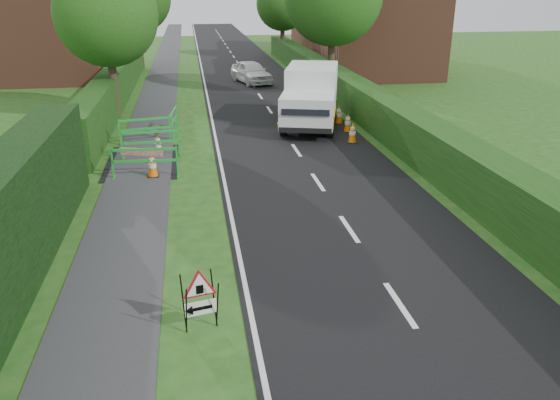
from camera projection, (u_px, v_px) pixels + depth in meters
ground at (279, 351)px, 9.14m from camera, size 120.00×120.00×0.00m
road_surface at (239, 64)px, 41.61m from camera, size 6.00×90.00×0.02m
footpath at (165, 66)px, 40.79m from camera, size 2.00×90.00×0.02m
hedge_west_far at (118, 101)px, 28.57m from camera, size 1.00×24.00×1.80m
hedge_east at (364, 119)px, 24.79m from camera, size 1.20×50.00×1.50m
house_west at (45, 32)px, 34.09m from camera, size 7.50×7.40×7.88m
house_east_a at (378, 30)px, 35.39m from camera, size 7.50×7.40×7.88m
house_east_b at (337, 18)px, 48.38m from camera, size 7.50×7.40×7.88m
tree_nw at (106, 15)px, 23.31m from camera, size 4.40×4.40×6.70m
tree_fe at (283, 4)px, 43.39m from camera, size 4.20×4.20×6.33m
triangle_sign at (198, 296)px, 9.42m from camera, size 0.82×0.82×1.01m
works_van at (311, 95)px, 23.20m from camera, size 3.49×5.71×2.45m
traffic_cone_0 at (352, 133)px, 20.94m from camera, size 0.38×0.38×0.79m
traffic_cone_1 at (348, 123)px, 22.49m from camera, size 0.38×0.38×0.79m
traffic_cone_2 at (339, 115)px, 23.84m from camera, size 0.38×0.38×0.79m
traffic_cone_3 at (152, 165)px, 17.23m from camera, size 0.38×0.38×0.79m
traffic_cone_4 at (158, 145)px, 19.40m from camera, size 0.38×0.38×0.79m
ped_barrier_0 at (145, 158)px, 17.08m from camera, size 2.08×0.48×1.00m
ped_barrier_1 at (151, 140)px, 19.08m from camera, size 2.08×0.45×1.00m
ped_barrier_2 at (146, 127)px, 20.87m from camera, size 2.09×0.70×1.00m
ped_barrier_3 at (173, 119)px, 22.07m from camera, size 0.59×2.09×1.00m
redwhite_plank at (143, 165)px, 18.53m from camera, size 1.43×0.52×0.25m
hatchback_car at (251, 72)px, 33.54m from camera, size 2.53×4.17×1.33m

